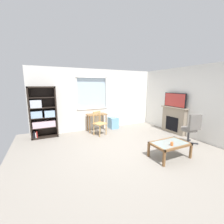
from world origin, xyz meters
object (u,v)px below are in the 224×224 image
bookshelf (43,114)px  wooden_chair (99,123)px  sippy_cup (172,144)px  office_chair (191,128)px  fireplace (174,120)px  coffee_table (170,145)px  plastic_drawer_unit (113,123)px  desk_under_window (97,117)px  tv (175,100)px

bookshelf → wooden_chair: 2.06m
wooden_chair → sippy_cup: 2.80m
bookshelf → office_chair: (4.23, -2.77, -0.30)m
fireplace → sippy_cup: (-1.86, -1.61, -0.08)m
wooden_chair → office_chair: office_chair is taller
wooden_chair → sippy_cup: size_ratio=10.00×
office_chair → coffee_table: 1.35m
bookshelf → plastic_drawer_unit: 2.87m
desk_under_window → fireplace: bearing=-29.8°
coffee_table → tv: bearing=40.1°
bookshelf → desk_under_window: bookshelf is taller
plastic_drawer_unit → bookshelf: bearing=178.8°
office_chair → coffee_table: size_ratio=1.03×
bookshelf → office_chair: bearing=-33.2°
tv → coffee_table: size_ratio=1.00×
tv → coffee_table: bearing=-139.9°
bookshelf → plastic_drawer_unit: bookshelf is taller
coffee_table → wooden_chair: bearing=112.3°
plastic_drawer_unit → sippy_cup: bearing=-89.4°
tv → office_chair: size_ratio=0.98×
tv → sippy_cup: size_ratio=10.87×
wooden_chair → office_chair: (2.31, -2.14, 0.09)m
desk_under_window → plastic_drawer_unit: desk_under_window is taller
bookshelf → wooden_chair: (1.92, -0.63, -0.39)m
fireplace → coffee_table: size_ratio=1.18×
sippy_cup → coffee_table: bearing=55.5°
office_chair → coffee_table: (-1.29, -0.36, -0.21)m
coffee_table → plastic_drawer_unit: bearing=92.6°
office_chair → coffee_table: bearing=-164.6°
tv → office_chair: 1.42m
desk_under_window → fireplace: size_ratio=0.70×
wooden_chair → tv: (2.76, -1.03, 0.85)m
tv → office_chair: bearing=-112.3°
coffee_table → sippy_cup: size_ratio=10.83×
tv → sippy_cup: (-1.84, -1.61, -0.87)m
desk_under_window → coffee_table: 3.16m
desk_under_window → office_chair: 3.46m
fireplace → desk_under_window: bearing=150.2°
coffee_table → fireplace: bearing=39.8°
desk_under_window → plastic_drawer_unit: size_ratio=1.66×
plastic_drawer_unit → office_chair: (1.42, -2.71, 0.31)m
bookshelf → tv: (4.68, -1.66, 0.46)m
wooden_chair → sippy_cup: wooden_chair is taller
sippy_cup → desk_under_window: bearing=104.8°
fireplace → coffee_table: fireplace is taller
wooden_chair → coffee_table: 2.70m
fireplace → tv: (-0.02, 0.00, 0.79)m
plastic_drawer_unit → sippy_cup: 3.22m
sippy_cup → plastic_drawer_unit: bearing=90.6°
office_chair → sippy_cup: 1.48m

